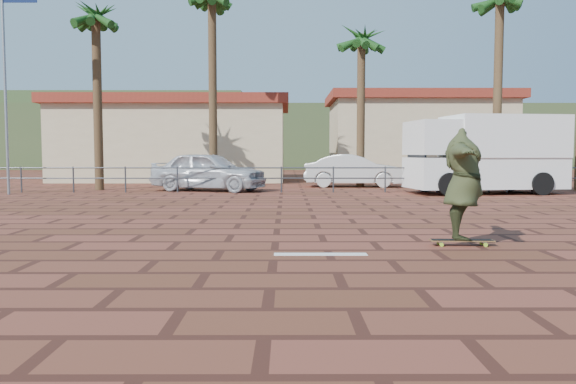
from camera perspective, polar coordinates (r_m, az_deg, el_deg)
The scene contains 18 objects.
ground at distance 9.67m, azimuth -1.28°, elevation -5.08°, with size 120.00×120.00×0.00m, color brown.
paint_stripe at distance 8.50m, azimuth 3.32°, elevation -6.33°, with size 1.40×0.22×0.01m, color white.
guardrail at distance 21.56m, azimuth -0.67°, elevation 1.75°, with size 24.06×0.06×1.00m.
flagpole at distance 23.09m, azimuth -26.57°, elevation 11.33°, with size 1.30×0.10×8.00m.
palm_far_left at distance 24.86m, azimuth -18.95°, elevation 16.11°, with size 2.40×2.40×8.25m.
palm_left at distance 25.57m, azimuth -7.73°, elevation 18.52°, with size 2.40×2.40×9.45m.
palm_center at distance 25.72m, azimuth 7.47°, elevation 14.80°, with size 2.40×2.40×7.75m.
palm_right at distance 25.86m, azimuth 20.73°, elevation 17.29°, with size 2.40×2.40×9.05m.
building_west at distance 32.15m, azimuth -11.32°, elevation 5.27°, with size 12.60×7.60×4.50m.
building_east at distance 34.46m, azimuth 12.99°, elevation 5.58°, with size 10.60×6.60×5.00m.
hill_front at distance 59.56m, azimuth -0.36°, elevation 5.42°, with size 70.00×18.00×6.00m, color #384C28.
hill_back at distance 69.24m, azimuth -18.97°, elevation 5.83°, with size 35.00×14.00×8.00m, color #384C28.
longboard at distance 9.68m, azimuth 17.24°, elevation -4.75°, with size 1.04×0.26×0.10m.
skateboarder at distance 9.59m, azimuth 17.36°, elevation 0.77°, with size 2.25×0.61×1.83m, color #33391F.
campervan at distance 22.34m, azimuth 19.42°, elevation 3.78°, with size 5.87×3.08×2.91m.
car_silver at distance 22.77m, azimuth -8.07°, elevation 2.11°, with size 1.87×4.64×1.58m, color silver.
car_white at distance 25.34m, azimuth 6.67°, elevation 2.17°, with size 1.54×4.43×1.46m, color silver.
street_sign at distance 23.17m, azimuth 21.44°, elevation 3.46°, with size 0.41×0.14×2.03m.
Camera 1 is at (0.18, -9.55, 1.53)m, focal length 35.00 mm.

